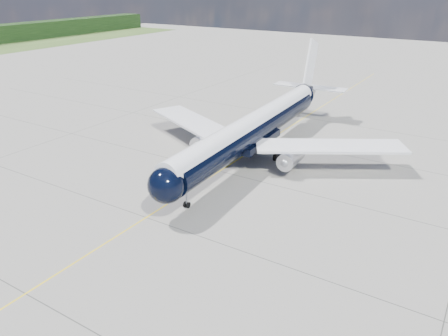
# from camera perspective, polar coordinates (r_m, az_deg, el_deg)

# --- Properties ---
(ground) EXTENTS (320.00, 320.00, 0.00)m
(ground) POSITION_cam_1_polar(r_m,az_deg,el_deg) (63.59, 1.85, 1.12)
(ground) COLOR gray
(ground) RESTS_ON ground
(taxiway_centerline) EXTENTS (0.16, 160.00, 0.01)m
(taxiway_centerline) POSITION_cam_1_polar(r_m,az_deg,el_deg) (59.65, -0.58, -0.41)
(taxiway_centerline) COLOR yellow
(taxiway_centerline) RESTS_ON ground
(main_airliner) EXTENTS (41.78, 50.89, 14.70)m
(main_airliner) POSITION_cam_1_polar(r_m,az_deg,el_deg) (63.62, 4.33, 5.45)
(main_airliner) COLOR black
(main_airliner) RESTS_ON ground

